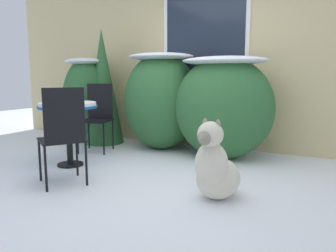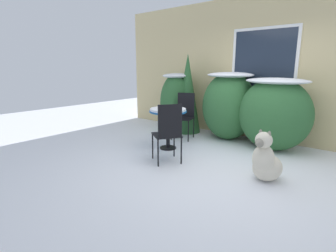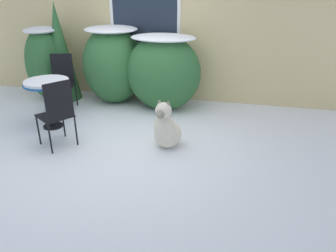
{
  "view_description": "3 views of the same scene",
  "coord_description": "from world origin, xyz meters",
  "px_view_note": "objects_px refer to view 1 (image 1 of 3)",
  "views": [
    {
      "loc": [
        1.66,
        -2.7,
        1.1
      ],
      "look_at": [
        0.0,
        0.6,
        0.55
      ],
      "focal_mm": 35.0,
      "sensor_mm": 36.0,
      "label": 1
    },
    {
      "loc": [
        1.89,
        -3.48,
        1.58
      ],
      "look_at": [
        -1.25,
        0.33,
        0.45
      ],
      "focal_mm": 28.0,
      "sensor_mm": 36.0,
      "label": 2
    },
    {
      "loc": [
        1.72,
        -4.09,
        2.24
      ],
      "look_at": [
        0.77,
        0.08,
        0.32
      ],
      "focal_mm": 35.0,
      "sensor_mm": 36.0,
      "label": 3
    }
  ],
  "objects_px": {
    "patio_table": "(68,112)",
    "patio_chair_far_side": "(63,133)",
    "dog": "(215,170)",
    "patio_chair_near_table": "(97,115)"
  },
  "relations": [
    {
      "from": "patio_chair_near_table",
      "to": "dog",
      "type": "xyz_separation_m",
      "value": [
        2.24,
        -1.16,
        -0.26
      ]
    },
    {
      "from": "patio_table",
      "to": "patio_chair_far_side",
      "type": "distance_m",
      "value": 0.81
    },
    {
      "from": "patio_table",
      "to": "patio_chair_near_table",
      "type": "distance_m",
      "value": 0.9
    },
    {
      "from": "patio_table",
      "to": "patio_chair_far_side",
      "type": "xyz_separation_m",
      "value": [
        0.5,
        -0.61,
        -0.13
      ]
    },
    {
      "from": "patio_table",
      "to": "dog",
      "type": "bearing_deg",
      "value": -8.62
    },
    {
      "from": "patio_table",
      "to": "patio_chair_near_table",
      "type": "height_order",
      "value": "patio_chair_near_table"
    },
    {
      "from": "patio_chair_far_side",
      "to": "dog",
      "type": "xyz_separation_m",
      "value": [
        1.5,
        0.31,
        -0.26
      ]
    },
    {
      "from": "patio_table",
      "to": "patio_chair_near_table",
      "type": "bearing_deg",
      "value": 105.45
    },
    {
      "from": "patio_table",
      "to": "patio_chair_near_table",
      "type": "relative_size",
      "value": 0.79
    },
    {
      "from": "patio_table",
      "to": "dog",
      "type": "distance_m",
      "value": 2.07
    }
  ]
}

